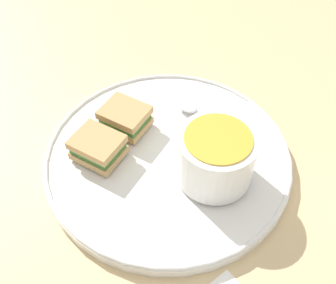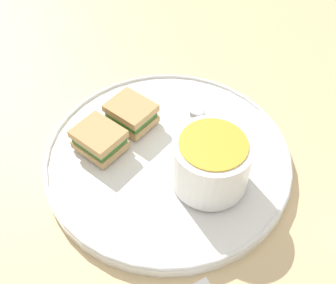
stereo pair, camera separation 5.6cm
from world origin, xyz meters
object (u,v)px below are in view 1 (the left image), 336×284
Objects in this scene: sandwich_half_far at (98,147)px; soup_bowl at (216,157)px; sandwich_half_near at (126,117)px; spoon at (192,109)px.

soup_bowl is at bearing -152.87° from sandwich_half_far.
soup_bowl reaches higher than sandwich_half_near.
soup_bowl is at bearing 136.89° from spoon.
sandwich_half_near is (0.06, 0.09, 0.01)m from spoon.
sandwich_half_near is at bearing -81.57° from sandwich_half_far.
sandwich_half_near is at bearing 52.54° from spoon.
sandwich_half_near is at bearing 2.04° from soup_bowl.
sandwich_half_near is (0.16, 0.01, -0.02)m from soup_bowl.
soup_bowl is 0.97× the size of spoon.
soup_bowl is 1.39× the size of sandwich_half_near.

